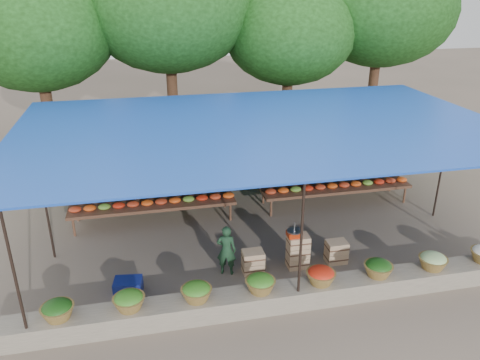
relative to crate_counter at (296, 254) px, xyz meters
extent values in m
plane|color=#67594B|center=(-0.43, 1.54, -0.31)|extent=(60.00, 60.00, 0.00)
cube|color=#676052|center=(-0.43, -1.21, -0.11)|extent=(10.60, 0.55, 0.40)
cylinder|color=black|center=(-5.23, -1.36, 1.09)|extent=(0.05, 0.05, 2.80)
cylinder|color=black|center=(-0.43, -1.36, 1.09)|extent=(0.05, 0.05, 2.80)
cylinder|color=black|center=(-5.23, 1.54, 1.09)|extent=(0.05, 0.05, 2.80)
cylinder|color=black|center=(4.37, 1.54, 1.09)|extent=(0.05, 0.05, 2.80)
cylinder|color=black|center=(-5.23, 4.44, 1.09)|extent=(0.05, 0.05, 2.80)
cylinder|color=black|center=(-0.43, 4.44, 1.09)|extent=(0.05, 0.05, 2.80)
cylinder|color=black|center=(4.37, 4.44, 1.09)|extent=(0.05, 0.05, 2.80)
cube|color=#1744B2|center=(-0.43, 1.54, 2.49)|extent=(10.80, 6.60, 0.04)
cube|color=#1744B2|center=(-0.43, -0.46, 2.31)|extent=(10.80, 2.19, 0.26)
cube|color=#1744B2|center=(-0.43, 3.54, 2.31)|extent=(10.80, 2.19, 0.26)
cylinder|color=#9A9B9F|center=(-0.43, 2.94, 1.71)|extent=(9.60, 0.01, 0.01)
ellipsoid|color=yellow|center=(-4.93, 2.94, 1.43)|extent=(0.23, 0.17, 0.30)
ellipsoid|color=yellow|center=(-4.43, 2.94, 1.43)|extent=(0.23, 0.17, 0.30)
ellipsoid|color=yellow|center=(-3.93, 2.94, 1.43)|extent=(0.23, 0.17, 0.30)
ellipsoid|color=yellow|center=(-3.43, 2.94, 1.43)|extent=(0.23, 0.17, 0.30)
ellipsoid|color=yellow|center=(-2.93, 2.94, 1.43)|extent=(0.23, 0.17, 0.30)
ellipsoid|color=yellow|center=(-2.43, 2.94, 1.43)|extent=(0.23, 0.17, 0.30)
ellipsoid|color=yellow|center=(-1.93, 2.94, 1.43)|extent=(0.23, 0.17, 0.30)
ellipsoid|color=yellow|center=(-1.43, 2.94, 1.43)|extent=(0.23, 0.17, 0.30)
ellipsoid|color=yellow|center=(-0.93, 2.94, 1.43)|extent=(0.23, 0.17, 0.30)
ellipsoid|color=yellow|center=(-0.43, 2.94, 1.43)|extent=(0.23, 0.17, 0.30)
ellipsoid|color=yellow|center=(0.07, 2.94, 1.43)|extent=(0.23, 0.17, 0.30)
ellipsoid|color=yellow|center=(0.57, 2.94, 1.43)|extent=(0.23, 0.17, 0.30)
ellipsoid|color=yellow|center=(1.07, 2.94, 1.43)|extent=(0.23, 0.17, 0.30)
ellipsoid|color=yellow|center=(1.57, 2.94, 1.43)|extent=(0.23, 0.17, 0.30)
ellipsoid|color=yellow|center=(2.07, 2.94, 1.43)|extent=(0.23, 0.17, 0.30)
ellipsoid|color=yellow|center=(2.57, 2.94, 1.43)|extent=(0.23, 0.17, 0.30)
ellipsoid|color=yellow|center=(3.07, 2.94, 1.43)|extent=(0.23, 0.17, 0.30)
ellipsoid|color=yellow|center=(3.57, 2.94, 1.43)|extent=(0.23, 0.17, 0.30)
ellipsoid|color=yellow|center=(4.07, 2.94, 1.43)|extent=(0.23, 0.17, 0.30)
ellipsoid|color=#1C4E14|center=(-4.73, -1.21, 0.31)|extent=(0.52, 0.52, 0.23)
ellipsoid|color=#3A7E21|center=(-3.53, -1.21, 0.31)|extent=(0.52, 0.52, 0.23)
ellipsoid|color=#3A7E21|center=(-2.33, -1.21, 0.31)|extent=(0.52, 0.52, 0.23)
ellipsoid|color=#3A7E21|center=(-1.13, -1.21, 0.31)|extent=(0.52, 0.52, 0.23)
ellipsoid|color=red|center=(0.07, -1.21, 0.31)|extent=(0.52, 0.52, 0.23)
ellipsoid|color=#1C4E14|center=(1.27, -1.21, 0.31)|extent=(0.52, 0.52, 0.23)
ellipsoid|color=#A2C97E|center=(2.47, -1.21, 0.31)|extent=(0.52, 0.52, 0.23)
cube|color=#1B4C21|center=(-0.43, 4.69, 0.94)|extent=(10.60, 0.06, 2.50)
cylinder|color=#3A2415|center=(-5.93, 7.34, 1.67)|extent=(0.36, 0.36, 3.97)
ellipsoid|color=black|center=(-5.93, 7.34, 4.15)|extent=(4.77, 4.77, 3.69)
cylinder|color=#3A2415|center=(-1.93, 7.74, 1.93)|extent=(0.36, 0.36, 4.48)
ellipsoid|color=black|center=(-1.93, 7.74, 4.73)|extent=(5.39, 5.39, 4.17)
cylinder|color=#3A2415|center=(2.07, 7.44, 1.55)|extent=(0.36, 0.36, 3.71)
ellipsoid|color=black|center=(2.07, 7.44, 3.87)|extent=(4.47, 4.47, 3.45)
cylinder|color=#3A2415|center=(5.57, 7.84, 1.87)|extent=(0.36, 0.36, 4.35)
ellipsoid|color=black|center=(5.57, 7.84, 4.59)|extent=(5.24, 5.24, 4.05)
cube|color=#43281A|center=(-2.93, 2.84, 0.19)|extent=(4.20, 0.95, 0.08)
cube|color=#43281A|center=(-2.93, 3.14, 0.47)|extent=(4.20, 0.35, 0.06)
cylinder|color=#43281A|center=(-4.88, 2.44, -0.06)|extent=(0.06, 0.06, 0.50)
cylinder|color=#43281A|center=(-0.98, 2.44, -0.06)|extent=(0.06, 0.06, 0.50)
cylinder|color=#43281A|center=(-4.88, 3.24, -0.06)|extent=(0.06, 0.06, 0.50)
cylinder|color=#43281A|center=(-0.98, 3.24, -0.06)|extent=(0.06, 0.06, 0.50)
ellipsoid|color=red|center=(-4.83, 2.69, 0.29)|extent=(0.31, 0.26, 0.13)
ellipsoid|color=#69A432|center=(-4.83, 3.14, 0.56)|extent=(0.26, 0.22, 0.12)
ellipsoid|color=#EF5015|center=(-4.48, 2.69, 0.29)|extent=(0.31, 0.26, 0.13)
ellipsoid|color=red|center=(-4.48, 3.14, 0.56)|extent=(0.26, 0.22, 0.12)
ellipsoid|color=#69A432|center=(-4.13, 2.69, 0.29)|extent=(0.31, 0.26, 0.13)
ellipsoid|color=red|center=(-4.13, 3.14, 0.56)|extent=(0.26, 0.22, 0.12)
ellipsoid|color=red|center=(-3.78, 2.69, 0.29)|extent=(0.31, 0.26, 0.13)
ellipsoid|color=#EF5015|center=(-3.78, 3.14, 0.56)|extent=(0.26, 0.22, 0.12)
ellipsoid|color=red|center=(-3.43, 2.69, 0.29)|extent=(0.31, 0.26, 0.13)
ellipsoid|color=red|center=(-3.43, 3.14, 0.56)|extent=(0.26, 0.22, 0.12)
ellipsoid|color=#EF5015|center=(-3.08, 2.69, 0.29)|extent=(0.31, 0.26, 0.13)
ellipsoid|color=#EF5015|center=(-3.08, 3.14, 0.56)|extent=(0.26, 0.22, 0.12)
ellipsoid|color=red|center=(-2.73, 2.69, 0.29)|extent=(0.31, 0.26, 0.13)
ellipsoid|color=#69A432|center=(-2.73, 3.14, 0.56)|extent=(0.26, 0.22, 0.12)
ellipsoid|color=#EF5015|center=(-2.38, 2.69, 0.29)|extent=(0.31, 0.26, 0.13)
ellipsoid|color=red|center=(-2.38, 3.14, 0.56)|extent=(0.26, 0.22, 0.12)
ellipsoid|color=#69A432|center=(-2.03, 2.69, 0.29)|extent=(0.31, 0.26, 0.13)
ellipsoid|color=red|center=(-2.03, 3.14, 0.56)|extent=(0.26, 0.22, 0.12)
ellipsoid|color=red|center=(-1.68, 2.69, 0.29)|extent=(0.31, 0.26, 0.13)
ellipsoid|color=#EF5015|center=(-1.68, 3.14, 0.56)|extent=(0.26, 0.22, 0.12)
ellipsoid|color=red|center=(-1.33, 2.69, 0.29)|extent=(0.31, 0.26, 0.13)
ellipsoid|color=red|center=(-1.33, 3.14, 0.56)|extent=(0.26, 0.22, 0.12)
ellipsoid|color=#EF5015|center=(-0.98, 2.69, 0.29)|extent=(0.31, 0.26, 0.13)
ellipsoid|color=#EF5015|center=(-0.98, 3.14, 0.56)|extent=(0.26, 0.22, 0.12)
cube|color=#43281A|center=(2.07, 2.84, 0.19)|extent=(4.20, 0.95, 0.08)
cube|color=#43281A|center=(2.07, 3.14, 0.47)|extent=(4.20, 0.35, 0.06)
cylinder|color=#43281A|center=(0.12, 2.44, -0.06)|extent=(0.06, 0.06, 0.50)
cylinder|color=#43281A|center=(4.02, 2.44, -0.06)|extent=(0.06, 0.06, 0.50)
cylinder|color=#43281A|center=(0.12, 3.24, -0.06)|extent=(0.06, 0.06, 0.50)
cylinder|color=#43281A|center=(4.02, 3.24, -0.06)|extent=(0.06, 0.06, 0.50)
ellipsoid|color=red|center=(0.17, 2.69, 0.29)|extent=(0.31, 0.26, 0.13)
ellipsoid|color=#69A432|center=(0.17, 3.14, 0.56)|extent=(0.26, 0.22, 0.12)
ellipsoid|color=#EF5015|center=(0.52, 2.69, 0.29)|extent=(0.31, 0.26, 0.13)
ellipsoid|color=red|center=(0.52, 3.14, 0.56)|extent=(0.26, 0.22, 0.12)
ellipsoid|color=#69A432|center=(0.87, 2.69, 0.29)|extent=(0.31, 0.26, 0.13)
ellipsoid|color=red|center=(0.87, 3.14, 0.56)|extent=(0.26, 0.22, 0.12)
ellipsoid|color=red|center=(1.22, 2.69, 0.29)|extent=(0.31, 0.26, 0.13)
ellipsoid|color=#EF5015|center=(1.22, 3.14, 0.56)|extent=(0.26, 0.22, 0.12)
ellipsoid|color=red|center=(1.57, 2.69, 0.29)|extent=(0.31, 0.26, 0.13)
ellipsoid|color=red|center=(1.57, 3.14, 0.56)|extent=(0.26, 0.22, 0.12)
ellipsoid|color=#EF5015|center=(1.92, 2.69, 0.29)|extent=(0.31, 0.26, 0.13)
ellipsoid|color=#EF5015|center=(1.92, 3.14, 0.56)|extent=(0.26, 0.22, 0.12)
ellipsoid|color=red|center=(2.27, 2.69, 0.29)|extent=(0.31, 0.26, 0.13)
ellipsoid|color=#69A432|center=(2.27, 3.14, 0.56)|extent=(0.26, 0.22, 0.12)
ellipsoid|color=#EF5015|center=(2.62, 2.69, 0.29)|extent=(0.31, 0.26, 0.13)
ellipsoid|color=red|center=(2.62, 3.14, 0.56)|extent=(0.26, 0.22, 0.12)
ellipsoid|color=#69A432|center=(2.97, 2.69, 0.29)|extent=(0.31, 0.26, 0.13)
ellipsoid|color=red|center=(2.97, 3.14, 0.56)|extent=(0.26, 0.22, 0.12)
ellipsoid|color=red|center=(3.32, 2.69, 0.29)|extent=(0.31, 0.26, 0.13)
ellipsoid|color=#EF5015|center=(3.32, 3.14, 0.56)|extent=(0.26, 0.22, 0.12)
ellipsoid|color=red|center=(3.67, 2.69, 0.29)|extent=(0.31, 0.26, 0.13)
ellipsoid|color=red|center=(3.67, 3.14, 0.56)|extent=(0.26, 0.22, 0.12)
ellipsoid|color=#EF5015|center=(4.02, 2.69, 0.29)|extent=(0.31, 0.26, 0.13)
ellipsoid|color=#EF5015|center=(4.02, 3.14, 0.56)|extent=(0.26, 0.22, 0.12)
cube|color=tan|center=(-0.97, 0.00, -0.19)|extent=(0.45, 0.34, 0.25)
cube|color=tan|center=(-0.97, 0.00, 0.07)|extent=(0.45, 0.34, 0.25)
cube|color=tan|center=(0.03, 0.00, -0.19)|extent=(0.45, 0.34, 0.25)
cube|color=tan|center=(0.03, 0.00, 0.07)|extent=(0.45, 0.34, 0.25)
cube|color=tan|center=(0.03, 0.00, 0.33)|extent=(0.45, 0.34, 0.25)
cube|color=tan|center=(0.93, 0.00, -0.19)|extent=(0.45, 0.34, 0.25)
cube|color=tan|center=(0.93, 0.00, 0.07)|extent=(0.45, 0.34, 0.25)
cube|color=red|center=(-0.08, 0.00, 0.52)|extent=(0.29, 0.25, 0.12)
cylinder|color=#9A9B9F|center=(-0.08, 0.00, 0.59)|extent=(0.31, 0.31, 0.03)
cylinder|color=#9A9B9F|center=(-0.08, 0.00, 0.68)|extent=(0.03, 0.03, 0.21)
imported|color=#1C3D25|center=(-1.53, 0.08, 0.26)|extent=(0.48, 0.39, 1.13)
imported|color=slate|center=(-4.31, 3.43, 0.63)|extent=(1.02, 0.86, 1.88)
imported|color=slate|center=(1.44, 4.04, 0.52)|extent=(1.24, 1.06, 1.66)
imported|color=slate|center=(2.17, 3.52, 0.52)|extent=(1.04, 0.85, 1.66)
cube|color=navy|center=(-3.58, -0.21, -0.15)|extent=(0.59, 0.46, 0.33)
camera|label=1|loc=(-3.05, -8.24, 5.45)|focal=35.00mm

